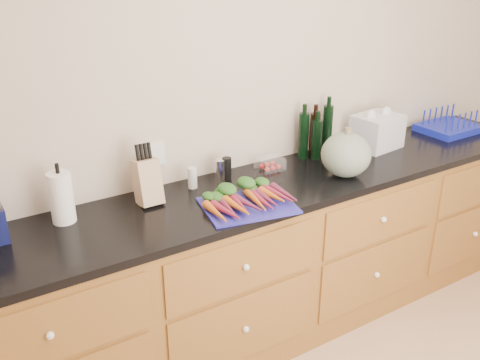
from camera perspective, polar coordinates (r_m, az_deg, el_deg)
wall_back at (r=3.02m, az=1.27°, el=8.33°), size 4.10×0.05×2.60m
cabinets at (r=3.11m, az=4.49°, el=-8.35°), size 3.60×0.64×0.90m
countertop at (r=2.90m, az=4.73°, el=-0.42°), size 3.64×0.62×0.04m
cutting_board at (r=2.59m, az=0.85°, el=-2.73°), size 0.49×0.41×0.01m
carrots at (r=2.61m, az=0.37°, el=-1.81°), size 0.41×0.30×0.06m
squash at (r=2.95m, az=11.24°, el=2.67°), size 0.27×0.27×0.24m
paper_towel at (r=2.54m, az=-18.51°, el=-1.79°), size 0.11×0.11×0.24m
knife_block at (r=2.63m, az=-9.86°, el=-0.16°), size 0.11×0.11×0.22m
grinder_salt at (r=2.78m, az=-5.09°, el=0.22°), size 0.05×0.05×0.11m
grinder_pepper at (r=2.87m, az=-1.42°, el=1.22°), size 0.05×0.05×0.12m
canister_chrome at (r=2.85m, az=-2.13°, el=1.02°), size 0.05×0.05×0.12m
tomato_box at (r=3.02m, az=3.22°, el=1.73°), size 0.14×0.11×0.07m
bottles at (r=3.22m, az=8.07°, el=4.84°), size 0.24×0.12×0.29m
grocery_bag at (r=3.44m, az=14.38°, el=5.05°), size 0.31×0.26×0.21m
dish_rack at (r=3.92m, az=21.36°, el=5.37°), size 0.38×0.30×0.15m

